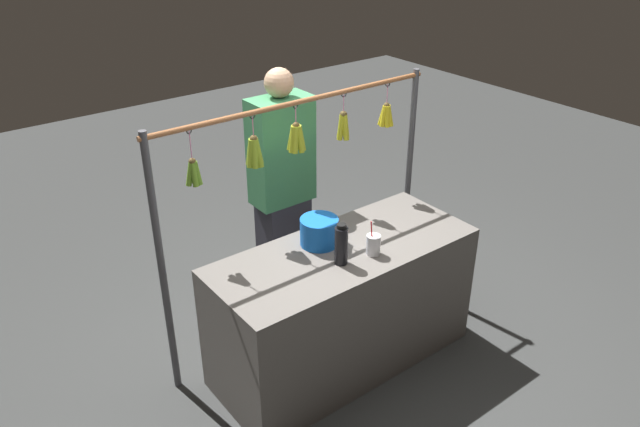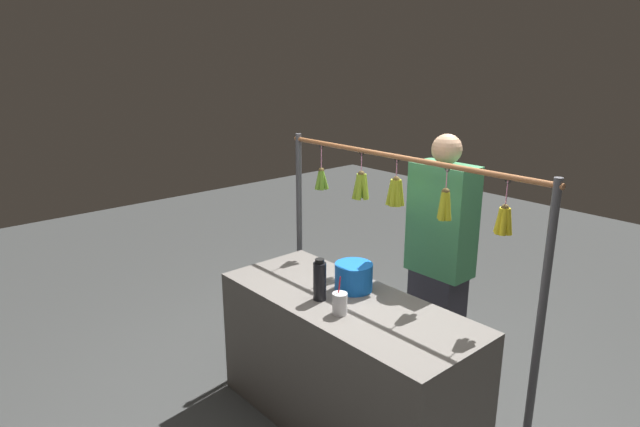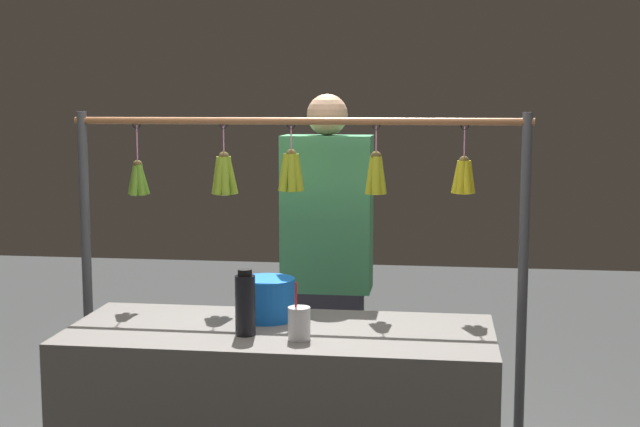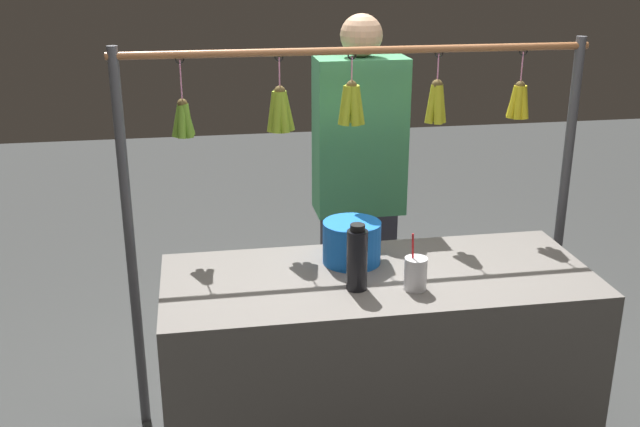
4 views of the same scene
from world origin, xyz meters
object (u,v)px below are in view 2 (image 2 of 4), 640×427
drink_cup (340,303)px  water_bottle (320,280)px  blue_bucket (354,277)px  vendor_person (439,268)px

drink_cup → water_bottle: bearing=-10.2°
blue_bucket → vendor_person: vendor_person is taller
blue_bucket → drink_cup: size_ratio=1.08×
blue_bucket → vendor_person: (-0.17, -0.65, -0.06)m
blue_bucket → drink_cup: drink_cup is taller
water_bottle → drink_cup: (-0.22, 0.04, -0.06)m
vendor_person → blue_bucket: bearing=75.3°
drink_cup → vendor_person: (0.01, -0.94, -0.04)m
water_bottle → vendor_person: bearing=-102.8°
drink_cup → vendor_person: 0.94m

